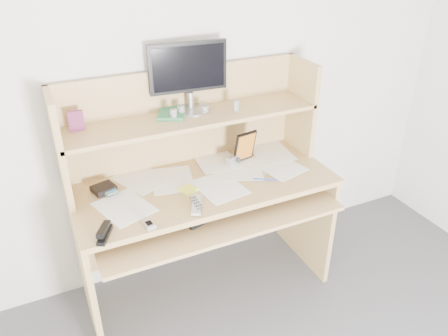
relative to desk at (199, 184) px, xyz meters
name	(u,v)px	position (x,y,z in m)	size (l,w,h in m)	color
back_wall	(180,76)	(0.00, 0.24, 0.56)	(3.60, 0.04, 2.50)	silver
desk	(199,184)	(0.00, 0.00, 0.00)	(1.40, 0.70, 1.30)	tan
paper_clutter	(205,182)	(0.00, -0.08, 0.06)	(1.32, 0.54, 0.01)	white
keyboard	(216,205)	(0.02, -0.19, -0.03)	(0.47, 0.27, 0.03)	black
tv_remote	(197,205)	(-0.13, -0.28, 0.07)	(0.05, 0.17, 0.02)	#A3A39E
flip_phone	(148,223)	(-0.39, -0.33, 0.07)	(0.04, 0.08, 0.02)	silver
stapler	(104,232)	(-0.58, -0.33, 0.08)	(0.04, 0.14, 0.04)	black
wallet	(104,188)	(-0.51, 0.05, 0.08)	(0.11, 0.09, 0.03)	black
sticky_note_pad	(188,189)	(-0.11, -0.12, 0.06)	(0.08, 0.08, 0.01)	#F2FF43
digital_camera	(233,160)	(0.23, 0.03, 0.09)	(0.09, 0.03, 0.05)	#AAAAAC
game_case	(245,146)	(0.30, 0.04, 0.16)	(0.13, 0.01, 0.19)	black
blue_pen	(265,179)	(0.30, -0.20, 0.07)	(0.01, 0.01, 0.13)	#183BB9
card_box	(76,121)	(-0.58, 0.13, 0.44)	(0.07, 0.02, 0.10)	maroon
shelf_book	(172,113)	(-0.10, 0.13, 0.40)	(0.13, 0.19, 0.02)	#307A3E
chip_stack_a	(181,110)	(-0.05, 0.10, 0.41)	(0.04, 0.04, 0.05)	black
chip_stack_b	(173,114)	(-0.11, 0.06, 0.42)	(0.04, 0.04, 0.06)	silver
chip_stack_c	(205,110)	(0.07, 0.07, 0.41)	(0.04, 0.04, 0.04)	black
chip_stack_d	(236,105)	(0.24, 0.04, 0.42)	(0.03, 0.03, 0.06)	white
monitor	(189,75)	(0.02, 0.16, 0.58)	(0.42, 0.21, 0.36)	#A6A6AB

